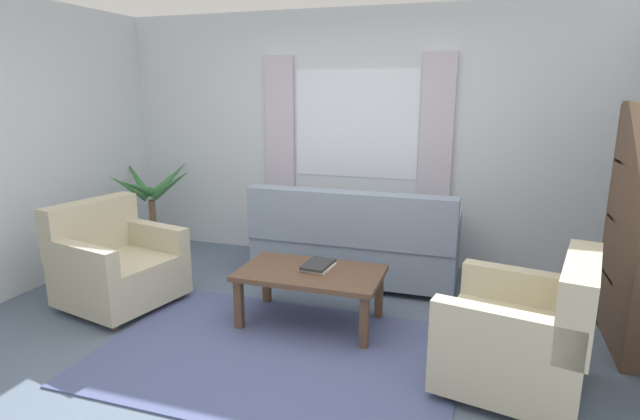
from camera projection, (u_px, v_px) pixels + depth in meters
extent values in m
plane|color=slate|center=(275.00, 355.00, 3.50)|extent=(6.24, 6.24, 0.00)
cube|color=silver|center=(357.00, 138.00, 5.29)|extent=(5.32, 0.12, 2.60)
cube|color=white|center=(356.00, 124.00, 5.20)|extent=(1.30, 0.01, 1.10)
cube|color=silver|center=(280.00, 123.00, 5.42)|extent=(0.32, 0.06, 1.40)
cube|color=silver|center=(437.00, 126.00, 4.92)|extent=(0.32, 0.06, 1.40)
cube|color=#4C5684|center=(275.00, 354.00, 3.50)|extent=(2.45, 1.65, 0.01)
cube|color=gray|center=(356.00, 253.00, 4.89)|extent=(1.90, 0.80, 0.38)
cube|color=gray|center=(349.00, 218.00, 4.49)|extent=(1.90, 0.20, 0.48)
cube|color=gray|center=(450.00, 230.00, 4.55)|extent=(0.16, 0.80, 0.24)
cube|color=gray|center=(273.00, 216.00, 5.08)|extent=(0.16, 0.80, 0.24)
cylinder|color=brown|center=(447.00, 274.00, 4.96)|extent=(0.06, 0.06, 0.06)
cylinder|color=brown|center=(287.00, 256.00, 5.47)|extent=(0.06, 0.06, 0.06)
cylinder|color=brown|center=(442.00, 297.00, 4.40)|extent=(0.06, 0.06, 0.06)
cylinder|color=brown|center=(264.00, 275.00, 4.92)|extent=(0.06, 0.06, 0.06)
cube|color=#BCB293|center=(122.00, 279.00, 4.26)|extent=(0.96, 0.99, 0.36)
cube|color=#BCB293|center=(92.00, 227.00, 4.33)|extent=(0.36, 0.86, 0.46)
cube|color=#BCB293|center=(79.00, 258.00, 3.89)|extent=(0.81, 0.29, 0.22)
cube|color=#BCB293|center=(152.00, 235.00, 4.50)|extent=(0.81, 0.29, 0.22)
cylinder|color=brown|center=(115.00, 326.00, 3.87)|extent=(0.05, 0.05, 0.06)
cylinder|color=brown|center=(180.00, 295.00, 4.44)|extent=(0.05, 0.05, 0.06)
cylinder|color=brown|center=(64.00, 308.00, 4.18)|extent=(0.05, 0.05, 0.06)
cylinder|color=brown|center=(131.00, 282.00, 4.75)|extent=(0.05, 0.05, 0.06)
cube|color=#BCB293|center=(511.00, 350.00, 3.10)|extent=(0.95, 0.98, 0.36)
cube|color=#BCB293|center=(579.00, 299.00, 2.84)|extent=(0.34, 0.86, 0.46)
cube|color=#BCB293|center=(524.00, 286.00, 3.33)|extent=(0.81, 0.28, 0.22)
cube|color=#BCB293|center=(504.00, 330.00, 2.72)|extent=(0.81, 0.28, 0.22)
cylinder|color=brown|center=(469.00, 344.00, 3.59)|extent=(0.05, 0.05, 0.06)
cylinder|color=brown|center=(442.00, 393.00, 3.01)|extent=(0.05, 0.05, 0.06)
cylinder|color=brown|center=(569.00, 368.00, 3.28)|extent=(0.05, 0.05, 0.06)
cube|color=brown|center=(311.00, 273.00, 3.88)|extent=(1.10, 0.64, 0.04)
cube|color=brown|center=(239.00, 305.00, 3.84)|extent=(0.06, 0.06, 0.40)
cube|color=brown|center=(364.00, 323.00, 3.54)|extent=(0.06, 0.06, 0.40)
cube|color=brown|center=(267.00, 281.00, 4.32)|extent=(0.06, 0.06, 0.40)
cube|color=brown|center=(379.00, 295.00, 4.03)|extent=(0.06, 0.06, 0.40)
cube|color=beige|center=(318.00, 267.00, 3.93)|extent=(0.25, 0.28, 0.02)
cube|color=#2D2D33|center=(318.00, 264.00, 3.93)|extent=(0.22, 0.31, 0.02)
cylinder|color=#B7B2A8|center=(155.00, 241.00, 5.66)|extent=(0.32, 0.32, 0.28)
cylinder|color=brown|center=(153.00, 215.00, 5.58)|extent=(0.07, 0.07, 0.33)
cone|color=#38753D|center=(171.00, 184.00, 5.39)|extent=(0.55, 0.16, 0.39)
cone|color=#38753D|center=(171.00, 178.00, 5.74)|extent=(0.20, 0.57, 0.39)
cone|color=#38753D|center=(136.00, 176.00, 5.71)|extent=(0.57, 0.38, 0.44)
cone|color=#38753D|center=(129.00, 187.00, 5.45)|extent=(0.39, 0.31, 0.37)
cone|color=#38753D|center=(137.00, 187.00, 5.23)|extent=(0.16, 0.56, 0.32)
cube|color=brown|center=(628.00, 216.00, 3.88)|extent=(0.30, 0.04, 1.70)
cube|color=brown|center=(622.00, 230.00, 3.50)|extent=(0.02, 0.90, 1.70)
cube|color=brown|center=(628.00, 342.00, 3.66)|extent=(0.30, 0.86, 0.02)
cube|color=brown|center=(636.00, 288.00, 3.56)|extent=(0.30, 0.86, 0.02)
cube|color=orange|center=(640.00, 266.00, 3.52)|extent=(0.23, 0.08, 0.30)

